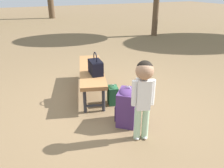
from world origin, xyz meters
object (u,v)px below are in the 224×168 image
park_bench (91,72)px  backpack_large (128,105)px  child_standing (143,89)px  backpack_small (113,94)px  handbag (96,67)px

park_bench → backpack_large: size_ratio=2.92×
child_standing → backpack_small: child_standing is taller
backpack_large → handbag: bearing=-171.7°
handbag → child_standing: 1.25m
handbag → backpack_large: bearing=8.3°
handbag → backpack_small: 0.53m
backpack_large → park_bench: bearing=-174.7°
child_standing → backpack_large: (-0.37, 0.01, -0.40)m
backpack_small → park_bench: bearing=-163.9°
park_bench → backpack_large: backpack_large is taller
park_bench → backpack_small: bearing=16.1°
backpack_large → child_standing: bearing=-1.3°
handbag → child_standing: child_standing is taller
park_bench → child_standing: child_standing is taller
backpack_small → child_standing: bearing=-3.7°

